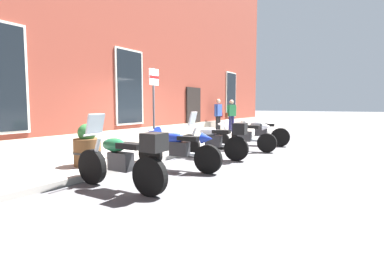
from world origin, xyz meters
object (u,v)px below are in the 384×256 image
object	(u,v)px
pedestrian_blue_top	(218,114)
pedestrian_striped_shirt	(231,114)
motorcycle_white_sport	(240,134)
motorcycle_grey_naked	(259,132)
motorcycle_green_touring	(123,159)
barrel_planter	(87,148)
motorcycle_blue_sport	(174,146)
motorcycle_silver_touring	(215,140)
parking_sign	(154,99)

from	to	relation	value
pedestrian_blue_top	pedestrian_striped_shirt	distance (m)	0.85
motorcycle_white_sport	motorcycle_grey_naked	size ratio (longest dim) A/B	1.00
motorcycle_green_touring	pedestrian_striped_shirt	world-z (taller)	pedestrian_striped_shirt
motorcycle_white_sport	barrel_planter	size ratio (longest dim) A/B	2.26
pedestrian_blue_top	motorcycle_grey_naked	bearing A→B (deg)	-127.54
motorcycle_green_touring	pedestrian_blue_top	distance (m)	9.47
motorcycle_white_sport	motorcycle_blue_sport	bearing A→B (deg)	177.39
motorcycle_silver_touring	motorcycle_grey_naked	distance (m)	3.29
parking_sign	motorcycle_grey_naked	bearing A→B (deg)	-19.62
motorcycle_white_sport	pedestrian_striped_shirt	distance (m)	5.27
motorcycle_blue_sport	motorcycle_white_sport	distance (m)	3.39
motorcycle_silver_touring	pedestrian_striped_shirt	distance (m)	6.85
motorcycle_green_touring	barrel_planter	xyz separation A→B (m)	(0.57, 1.79, -0.02)
motorcycle_blue_sport	parking_sign	distance (m)	1.85
pedestrian_blue_top	pedestrian_striped_shirt	size ratio (longest dim) A/B	1.02
motorcycle_blue_sport	motorcycle_white_sport	bearing A→B (deg)	-2.61
motorcycle_grey_naked	parking_sign	size ratio (longest dim) A/B	0.90
motorcycle_silver_touring	pedestrian_striped_shirt	bearing A→B (deg)	21.95
motorcycle_white_sport	barrel_planter	bearing A→B (deg)	159.48
motorcycle_grey_naked	barrel_planter	distance (m)	6.40
pedestrian_blue_top	parking_sign	size ratio (longest dim) A/B	0.70
motorcycle_green_touring	motorcycle_blue_sport	world-z (taller)	motorcycle_green_touring
pedestrian_striped_shirt	barrel_planter	xyz separation A→B (m)	(-9.18, -0.82, -0.52)
motorcycle_green_touring	barrel_planter	world-z (taller)	motorcycle_green_touring
pedestrian_blue_top	pedestrian_striped_shirt	bearing A→B (deg)	-24.12
pedestrian_blue_top	barrel_planter	world-z (taller)	pedestrian_blue_top
motorcycle_blue_sport	barrel_planter	xyz separation A→B (m)	(-1.20, 1.56, -0.01)
pedestrian_blue_top	pedestrian_striped_shirt	xyz separation A→B (m)	(0.77, -0.35, -0.02)
parking_sign	pedestrian_blue_top	bearing A→B (deg)	12.72
motorcycle_green_touring	barrel_planter	bearing A→B (deg)	72.26
motorcycle_green_touring	motorcycle_grey_naked	distance (m)	6.71
motorcycle_grey_naked	pedestrian_blue_top	distance (m)	3.77
motorcycle_silver_touring	parking_sign	world-z (taller)	parking_sign
motorcycle_silver_touring	parking_sign	xyz separation A→B (m)	(-0.91, 1.44, 1.13)
motorcycle_green_touring	barrel_planter	size ratio (longest dim) A/B	2.17
motorcycle_grey_naked	parking_sign	xyz separation A→B (m)	(-4.20, 1.50, 1.19)
motorcycle_silver_touring	pedestrian_blue_top	xyz separation A→B (m)	(5.56, 2.90, 0.52)
parking_sign	motorcycle_silver_touring	bearing A→B (deg)	-57.71
pedestrian_striped_shirt	parking_sign	xyz separation A→B (m)	(-7.24, -1.11, 0.62)
motorcycle_green_touring	pedestrian_striped_shirt	bearing A→B (deg)	14.93
motorcycle_blue_sport	pedestrian_blue_top	bearing A→B (deg)	20.71
pedestrian_blue_top	parking_sign	world-z (taller)	parking_sign
motorcycle_silver_touring	barrel_planter	size ratio (longest dim) A/B	2.17
motorcycle_white_sport	pedestrian_striped_shirt	world-z (taller)	pedestrian_striped_shirt
motorcycle_silver_touring	motorcycle_white_sport	xyz separation A→B (m)	(1.73, 0.02, 0.02)
motorcycle_green_touring	parking_sign	world-z (taller)	parking_sign
pedestrian_striped_shirt	parking_sign	bearing A→B (deg)	-171.26
motorcycle_grey_naked	barrel_planter	size ratio (longest dim) A/B	2.25
pedestrian_striped_shirt	motorcycle_green_touring	bearing A→B (deg)	-165.07
motorcycle_blue_sport	barrel_planter	world-z (taller)	barrel_planter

